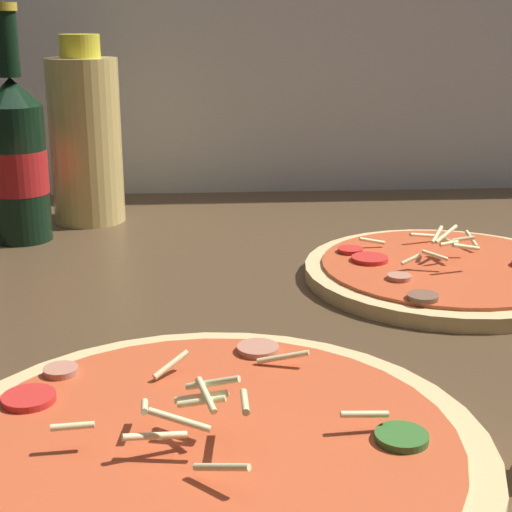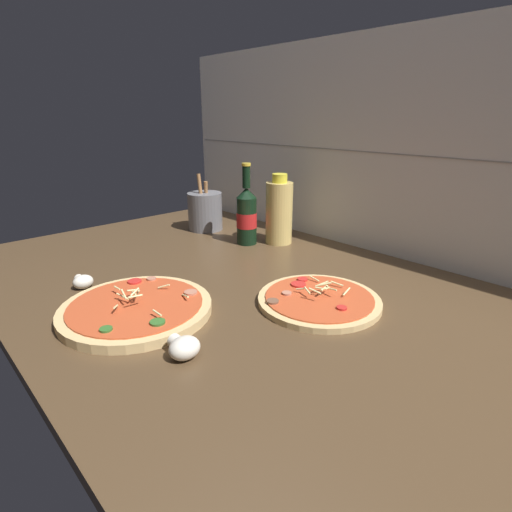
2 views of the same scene
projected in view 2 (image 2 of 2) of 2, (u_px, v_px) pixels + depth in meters
counter_slab at (257, 301)px, 86.86cm from camera, size 160.00×90.00×2.50cm
tile_backsplash at (381, 153)px, 106.37cm from camera, size 160.00×1.13×60.00cm
pizza_near at (137, 308)px, 78.80cm from camera, size 29.57×29.57×5.59cm
pizza_far at (319, 300)px, 83.07cm from camera, size 25.51×25.51×4.57cm
beer_bottle at (247, 215)px, 118.83cm from camera, size 6.11×6.11×24.04cm
oil_bottle at (279, 212)px, 119.35cm from camera, size 8.04×8.04×20.87cm
mushroom_left at (184, 347)px, 64.26cm from camera, size 5.57×5.31×3.71cm
mushroom_right at (83, 281)px, 90.11cm from camera, size 4.69×4.47×3.13cm
utensil_crock at (205, 211)px, 134.41cm from camera, size 11.44×11.44×18.88cm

